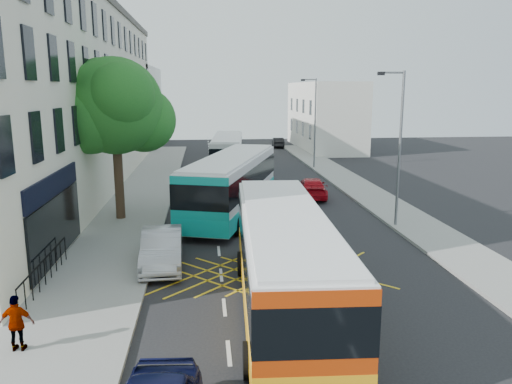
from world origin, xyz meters
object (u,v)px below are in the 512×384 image
object	(u,v)px
distant_car_dark	(278,142)
pedestrian_far	(17,323)
lamp_near	(398,141)
bus_mid	(232,184)
red_hatchback	(312,188)
distant_car_grey	(233,148)
bus_near	(285,260)
bus_far	(228,152)
motorbike	(328,355)
parked_car_silver	(162,248)
street_tree	(114,107)
lamp_far	(314,118)

from	to	relation	value
distant_car_dark	pedestrian_far	xyz separation A→B (m)	(-14.48, -48.85, 0.35)
lamp_near	bus_mid	size ratio (longest dim) A/B	0.63
red_hatchback	distant_car_grey	world-z (taller)	distant_car_grey
bus_mid	distant_car_dark	size ratio (longest dim) A/B	3.42
bus_near	distant_car_dark	distance (m)	47.24
bus_far	motorbike	world-z (taller)	bus_far
bus_mid	distant_car_grey	size ratio (longest dim) A/B	2.33
parked_car_silver	pedestrian_far	xyz separation A→B (m)	(-3.38, -6.81, 0.19)
bus_near	bus_far	world-z (taller)	bus_near
street_tree	distant_car_grey	xyz separation A→B (m)	(7.90, 27.68, -5.54)
street_tree	bus_far	bearing A→B (deg)	68.03
lamp_near	motorbike	bearing A→B (deg)	-116.91
motorbike	parked_car_silver	bearing A→B (deg)	126.55
lamp_near	distant_car_dark	size ratio (longest dim) A/B	2.17
lamp_near	motorbike	size ratio (longest dim) A/B	3.78
street_tree	distant_car_grey	distance (m)	29.31
lamp_far	motorbike	bearing A→B (deg)	-101.75
lamp_near	red_hatchback	bearing A→B (deg)	109.43
bus_far	distant_car_dark	size ratio (longest dim) A/B	3.05
motorbike	distant_car_grey	world-z (taller)	motorbike
bus_near	bus_mid	bearing A→B (deg)	97.05
street_tree	bus_mid	world-z (taller)	street_tree
bus_mid	parked_car_silver	bearing A→B (deg)	-94.42
street_tree	motorbike	bearing A→B (deg)	-65.58
red_hatchback	distant_car_grey	size ratio (longest dim) A/B	0.85
bus_mid	distant_car_dark	bearing A→B (deg)	94.71
parked_car_silver	pedestrian_far	bearing A→B (deg)	-118.77
bus_far	pedestrian_far	size ratio (longest dim) A/B	6.99
street_tree	distant_car_grey	bearing A→B (deg)	74.07
street_tree	lamp_near	xyz separation A→B (m)	(14.71, -2.97, -1.68)
pedestrian_far	distant_car_dark	bearing A→B (deg)	-103.12
bus_far	parked_car_silver	size ratio (longest dim) A/B	2.41
motorbike	red_hatchback	size ratio (longest dim) A/B	0.46
distant_car_grey	pedestrian_far	world-z (taller)	pedestrian_far
motorbike	pedestrian_far	world-z (taller)	motorbike
red_hatchback	parked_car_silver	bearing A→B (deg)	61.39
street_tree	bus_mid	distance (m)	7.76
bus_far	parked_car_silver	xyz separation A→B (m)	(-3.92, -24.58, -0.87)
street_tree	red_hatchback	xyz separation A→B (m)	(11.94, 4.87, -5.63)
motorbike	red_hatchback	world-z (taller)	motorbike
bus_mid	pedestrian_far	distance (m)	16.68
bus_far	red_hatchback	size ratio (longest dim) A/B	2.45
street_tree	parked_car_silver	xyz separation A→B (m)	(2.91, -7.65, -5.52)
distant_car_dark	motorbike	bearing A→B (deg)	85.81
bus_mid	pedestrian_far	xyz separation A→B (m)	(-6.78, -15.21, -0.87)
lamp_far	pedestrian_far	xyz separation A→B (m)	(-15.18, -31.50, -3.66)
lamp_near	distant_car_dark	world-z (taller)	lamp_near
red_hatchback	distant_car_grey	xyz separation A→B (m)	(-4.04, 22.81, 0.09)
lamp_far	distant_car_dark	xyz separation A→B (m)	(-0.70, 17.36, -4.01)
bus_near	red_hatchback	xyz separation A→B (m)	(4.65, 17.23, -1.09)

